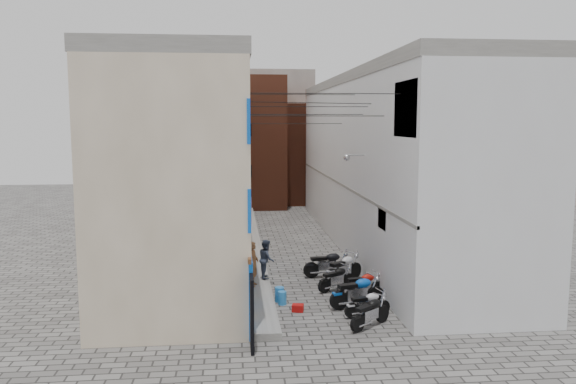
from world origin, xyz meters
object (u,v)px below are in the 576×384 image
object	(u,v)px
motorcycle_a	(370,311)
water_jug_near	(282,298)
motorcycle_c	(357,290)
red_crate	(298,308)
water_jug_far	(279,294)
motorcycle_b	(368,303)
motorcycle_f	(344,267)
person_a	(253,264)
motorcycle_d	(363,283)
person_b	(266,259)
motorcycle_e	(337,277)
motorcycle_g	(328,263)

from	to	relation	value
motorcycle_a	water_jug_near	world-z (taller)	motorcycle_a
motorcycle_a	water_jug_near	xyz separation A→B (m)	(-2.63, 2.52, -0.29)
motorcycle_c	red_crate	distance (m)	2.24
water_jug_far	motorcycle_b	bearing A→B (deg)	-33.55
motorcycle_f	motorcycle_c	bearing A→B (deg)	-41.59
motorcycle_f	water_jug_near	bearing A→B (deg)	-85.44
motorcycle_c	person_a	bearing A→B (deg)	-137.86
motorcycle_a	motorcycle_f	size ratio (longest dim) A/B	0.85
motorcycle_d	person_b	distance (m)	4.13
person_a	red_crate	world-z (taller)	person_a
motorcycle_a	water_jug_near	bearing A→B (deg)	-171.52
motorcycle_a	red_crate	world-z (taller)	motorcycle_a
water_jug_near	motorcycle_e	bearing A→B (deg)	34.09
person_b	water_jug_far	world-z (taller)	person_b
motorcycle_a	motorcycle_e	bearing A→B (deg)	147.16
motorcycle_c	red_crate	bearing A→B (deg)	-100.39
motorcycle_d	person_b	xyz separation A→B (m)	(-3.54, 2.07, 0.51)
motorcycle_f	person_b	distance (m)	3.23
motorcycle_c	person_a	xyz separation A→B (m)	(-3.64, 2.17, 0.50)
motorcycle_d	water_jug_far	bearing A→B (deg)	-97.84
motorcycle_f	person_a	size ratio (longest dim) A/B	1.25
motorcycle_b	motorcycle_e	size ratio (longest dim) A/B	0.94
motorcycle_f	water_jug_far	bearing A→B (deg)	-90.08
motorcycle_d	water_jug_far	size ratio (longest dim) A/B	3.40
person_a	water_jug_far	bearing A→B (deg)	-131.15
motorcycle_e	red_crate	xyz separation A→B (m)	(-1.81, -2.34, -0.40)
motorcycle_b	motorcycle_f	distance (m)	4.21
person_b	water_jug_near	bearing A→B (deg)	-171.78
person_b	water_jug_near	size ratio (longest dim) A/B	3.26
motorcycle_a	red_crate	distance (m)	2.79
motorcycle_b	motorcycle_d	xyz separation A→B (m)	(0.35, 2.15, 0.04)
motorcycle_a	water_jug_far	distance (m)	3.95
motorcycle_c	motorcycle_d	world-z (taller)	motorcycle_c
water_jug_far	red_crate	distance (m)	1.28
motorcycle_d	motorcycle_g	bearing A→B (deg)	-175.77
motorcycle_a	motorcycle_c	size ratio (longest dim) A/B	0.86
motorcycle_b	person_b	distance (m)	5.32
motorcycle_b	motorcycle_d	distance (m)	2.18
motorcycle_c	motorcycle_g	bearing A→B (deg)	168.46
motorcycle_c	motorcycle_d	distance (m)	1.25
motorcycle_a	motorcycle_g	distance (m)	6.02
motorcycle_d	person_a	xyz separation A→B (m)	(-4.12, 1.02, 0.59)
person_a	water_jug_near	xyz separation A→B (m)	(0.99, -1.63, -0.88)
motorcycle_a	person_a	distance (m)	5.54
motorcycle_g	person_a	distance (m)	3.78
motorcycle_b	person_b	size ratio (longest dim) A/B	1.06
motorcycle_d	red_crate	world-z (taller)	motorcycle_d
motorcycle_f	red_crate	distance (m)	4.19
motorcycle_d	motorcycle_e	distance (m)	1.26
motorcycle_b	red_crate	size ratio (longest dim) A/B	4.26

